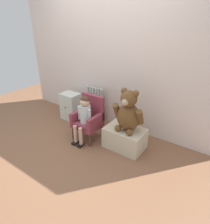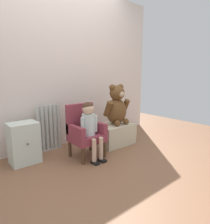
{
  "view_description": "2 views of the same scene",
  "coord_description": "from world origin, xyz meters",
  "px_view_note": "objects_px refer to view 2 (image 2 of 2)",
  "views": [
    {
      "loc": [
        1.88,
        -1.65,
        1.83
      ],
      "look_at": [
        0.38,
        0.47,
        0.57
      ],
      "focal_mm": 32.0,
      "sensor_mm": 36.0,
      "label": 1
    },
    {
      "loc": [
        -1.4,
        -1.64,
        1.1
      ],
      "look_at": [
        0.42,
        0.53,
        0.56
      ],
      "focal_mm": 32.0,
      "sensor_mm": 36.0,
      "label": 2
    }
  ],
  "objects_px": {
    "radiator": "(49,128)",
    "large_teddy_bear": "(117,107)",
    "low_bench": "(115,134)",
    "small_dresser": "(24,143)",
    "child_armchair": "(85,131)",
    "child_figure": "(89,122)"
  },
  "relations": [
    {
      "from": "child_armchair",
      "to": "child_figure",
      "type": "height_order",
      "value": "child_figure"
    },
    {
      "from": "child_figure",
      "to": "low_bench",
      "type": "bearing_deg",
      "value": 16.94
    },
    {
      "from": "radiator",
      "to": "low_bench",
      "type": "distance_m",
      "value": 1.01
    },
    {
      "from": "child_armchair",
      "to": "large_teddy_bear",
      "type": "relative_size",
      "value": 1.13
    },
    {
      "from": "child_figure",
      "to": "low_bench",
      "type": "xyz_separation_m",
      "value": [
        0.62,
        0.19,
        -0.33
      ]
    },
    {
      "from": "child_figure",
      "to": "large_teddy_bear",
      "type": "distance_m",
      "value": 0.69
    },
    {
      "from": "child_figure",
      "to": "large_teddy_bear",
      "type": "xyz_separation_m",
      "value": [
        0.66,
        0.19,
        0.11
      ]
    },
    {
      "from": "child_armchair",
      "to": "child_figure",
      "type": "relative_size",
      "value": 0.94
    },
    {
      "from": "small_dresser",
      "to": "child_armchair",
      "type": "distance_m",
      "value": 0.77
    },
    {
      "from": "radiator",
      "to": "low_bench",
      "type": "relative_size",
      "value": 1.14
    },
    {
      "from": "radiator",
      "to": "low_bench",
      "type": "bearing_deg",
      "value": -25.53
    },
    {
      "from": "radiator",
      "to": "low_bench",
      "type": "height_order",
      "value": "radiator"
    },
    {
      "from": "radiator",
      "to": "child_armchair",
      "type": "relative_size",
      "value": 0.94
    },
    {
      "from": "radiator",
      "to": "large_teddy_bear",
      "type": "height_order",
      "value": "large_teddy_bear"
    },
    {
      "from": "radiator",
      "to": "small_dresser",
      "type": "bearing_deg",
      "value": -154.73
    },
    {
      "from": "large_teddy_bear",
      "to": "child_armchair",
      "type": "bearing_deg",
      "value": -173.05
    },
    {
      "from": "low_bench",
      "to": "child_armchair",
      "type": "bearing_deg",
      "value": -172.84
    },
    {
      "from": "low_bench",
      "to": "small_dresser",
      "type": "bearing_deg",
      "value": 170.27
    },
    {
      "from": "child_figure",
      "to": "radiator",
      "type": "bearing_deg",
      "value": 114.08
    },
    {
      "from": "child_armchair",
      "to": "child_figure",
      "type": "distance_m",
      "value": 0.18
    },
    {
      "from": "radiator",
      "to": "child_armchair",
      "type": "xyz_separation_m",
      "value": [
        0.28,
        -0.51,
        0.02
      ]
    },
    {
      "from": "small_dresser",
      "to": "large_teddy_bear",
      "type": "height_order",
      "value": "large_teddy_bear"
    }
  ]
}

